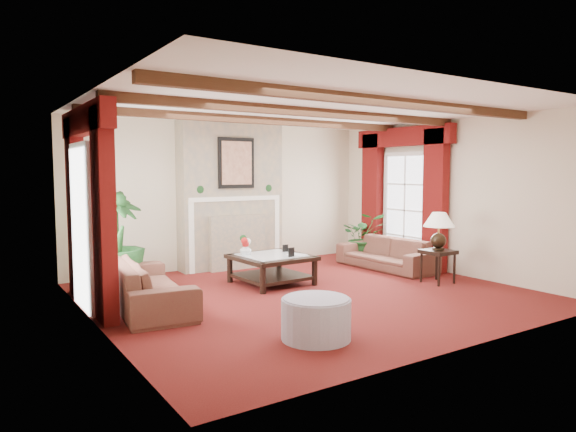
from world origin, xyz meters
TOP-DOWN VIEW (x-y plane):
  - floor at (0.00, 0.00)m, footprint 6.00×6.00m
  - ceiling at (0.00, 0.00)m, footprint 6.00×6.00m
  - back_wall at (0.00, 2.75)m, footprint 6.00×0.02m
  - left_wall at (-3.00, 0.00)m, footprint 0.02×5.50m
  - right_wall at (3.00, 0.00)m, footprint 0.02×5.50m
  - ceiling_beams at (0.00, 0.00)m, footprint 6.00×3.00m
  - fireplace at (0.00, 2.55)m, footprint 2.00×0.52m
  - french_door_left at (-2.97, 1.00)m, footprint 0.10×1.10m
  - french_door_right at (2.97, 1.00)m, footprint 0.10×1.10m
  - curtains_left at (-2.86, 1.00)m, footprint 0.20×2.40m
  - curtains_right at (2.86, 1.00)m, footprint 0.20×2.40m
  - sofa_left at (-2.23, 0.56)m, footprint 2.28×1.10m
  - sofa_right at (2.32, 0.84)m, footprint 1.99×0.72m
  - potted_palm at (-2.38, 1.70)m, footprint 2.43×2.46m
  - small_plant at (2.55, 1.70)m, footprint 1.82×1.83m
  - coffee_table at (-0.12, 0.90)m, footprint 1.18×1.18m
  - side_table at (2.17, -0.51)m, footprint 0.48×0.48m
  - ottoman at (-1.13, -1.69)m, footprint 0.75×0.75m
  - table_lamp at (2.17, -0.51)m, footprint 0.49×0.49m
  - flower_vase at (-0.46, 1.13)m, footprint 0.31×0.32m
  - book at (0.11, 0.64)m, footprint 0.22×0.15m
  - photo_frame_a at (0.04, 0.56)m, footprint 0.12×0.04m
  - photo_frame_b at (0.23, 1.04)m, footprint 0.10×0.03m

SIDE VIEW (x-z plane):
  - floor at x=0.00m, z-range 0.00..0.00m
  - ottoman at x=-1.13m, z-range 0.00..0.44m
  - coffee_table at x=-0.12m, z-range 0.00..0.46m
  - side_table at x=2.17m, z-range 0.00..0.54m
  - sofa_right at x=2.32m, z-range 0.00..0.76m
  - small_plant at x=2.55m, z-range 0.00..0.76m
  - sofa_left at x=-2.23m, z-range 0.00..0.84m
  - potted_palm at x=-2.38m, z-range 0.00..0.89m
  - photo_frame_b at x=0.23m, z-range 0.46..0.59m
  - photo_frame_a at x=0.04m, z-range 0.46..0.61m
  - flower_vase at x=-0.46m, z-range 0.46..0.64m
  - book at x=0.11m, z-range 0.46..0.75m
  - table_lamp at x=2.17m, z-range 0.54..1.16m
  - back_wall at x=0.00m, z-range 0.00..2.70m
  - left_wall at x=-3.00m, z-range 0.00..2.70m
  - right_wall at x=3.00m, z-range 0.00..2.70m
  - french_door_left at x=-2.97m, z-range 1.05..3.21m
  - french_door_right at x=2.97m, z-range 1.05..3.21m
  - curtains_left at x=-2.86m, z-range 1.28..3.83m
  - curtains_right at x=2.86m, z-range 1.28..3.83m
  - ceiling_beams at x=0.00m, z-range 2.58..2.70m
  - ceiling at x=0.00m, z-range 2.70..2.70m
  - fireplace at x=0.00m, z-range 1.35..4.05m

